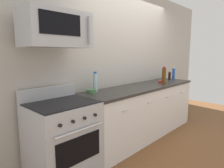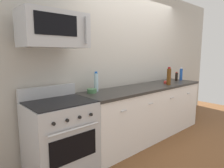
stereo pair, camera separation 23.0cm
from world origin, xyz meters
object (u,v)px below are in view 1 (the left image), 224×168
object	(u,v)px
bottle_soda_blue	(174,74)
bowl_red_small	(162,82)
range_oven	(63,139)
bottle_soy_sauce_dark	(169,76)
bowl_green_glaze	(92,91)
bottle_water_clear	(95,82)
bottle_wine_amber	(164,76)
microwave	(56,29)

from	to	relation	value
bottle_soda_blue	bowl_red_small	distance (m)	0.65
range_oven	bottle_soy_sauce_dark	bearing A→B (deg)	0.87
range_oven	bottle_soda_blue	world-z (taller)	bottle_soda_blue
bowl_red_small	bowl_green_glaze	distance (m)	1.63
bottle_soda_blue	bowl_green_glaze	world-z (taller)	bottle_soda_blue
range_oven	bowl_red_small	world-z (taller)	range_oven
bottle_water_clear	bottle_wine_amber	bearing A→B (deg)	-15.36
bottle_soy_sauce_dark	bowl_green_glaze	world-z (taller)	bottle_soy_sauce_dark
microwave	bowl_green_glaze	world-z (taller)	microwave
bottle_soda_blue	range_oven	bearing A→B (deg)	-179.63
bottle_soda_blue	bottle_soy_sauce_dark	world-z (taller)	bottle_soda_blue
range_oven	bottle_soda_blue	distance (m)	2.91
range_oven	bottle_water_clear	world-z (taller)	bottle_water_clear
bowl_red_small	bowl_green_glaze	world-z (taller)	bowl_green_glaze
bowl_green_glaze	bottle_water_clear	bearing A→B (deg)	23.86
bowl_red_small	bowl_green_glaze	bearing A→B (deg)	172.61
microwave	bottle_soda_blue	world-z (taller)	microwave
bottle_water_clear	bottle_wine_amber	size ratio (longest dim) A/B	0.92
microwave	bowl_green_glaze	xyz separation A→B (m)	(0.60, 0.12, -0.80)
range_oven	bottle_wine_amber	distance (m)	2.19
bottle_soy_sauce_dark	bowl_green_glaze	size ratio (longest dim) A/B	1.33
bottle_soy_sauce_dark	bowl_green_glaze	xyz separation A→B (m)	(-2.11, 0.12, -0.06)
bottle_soy_sauce_dark	bowl_red_small	distance (m)	0.50
bottle_soda_blue	bottle_soy_sauce_dark	xyz separation A→B (m)	(-0.14, 0.02, -0.04)
bottle_water_clear	bottle_soy_sauce_dark	bearing A→B (deg)	-4.99
bowl_green_glaze	microwave	bearing A→B (deg)	-168.99
range_oven	bottle_water_clear	size ratio (longest dim) A/B	3.58
bottle_water_clear	bottle_soy_sauce_dark	size ratio (longest dim) A/B	1.64
range_oven	bowl_red_small	size ratio (longest dim) A/B	8.64
bottle_wine_amber	range_oven	bearing A→B (deg)	175.58
range_oven	bottle_soda_blue	size ratio (longest dim) A/B	3.92
microwave	bowl_red_small	distance (m)	2.36
microwave	bottle_water_clear	size ratio (longest dim) A/B	2.49
bottle_soy_sauce_dark	bottle_wine_amber	xyz separation A→B (m)	(-0.62, -0.20, 0.07)
bottle_water_clear	bowl_red_small	world-z (taller)	bottle_water_clear
microwave	bottle_soy_sauce_dark	bearing A→B (deg)	-0.07
bowl_green_glaze	bottle_soda_blue	bearing A→B (deg)	-3.63
bottle_soy_sauce_dark	bowl_red_small	size ratio (longest dim) A/B	1.47
bottle_wine_amber	bottle_water_clear	bearing A→B (deg)	164.64
bottle_water_clear	bowl_red_small	size ratio (longest dim) A/B	2.42
microwave	bottle_soda_blue	xyz separation A→B (m)	(2.85, -0.03, -0.70)
microwave	bottle_soy_sauce_dark	world-z (taller)	microwave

